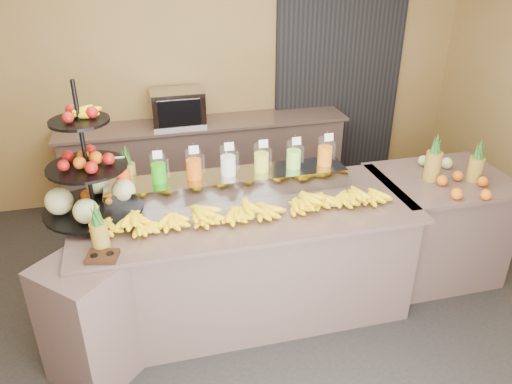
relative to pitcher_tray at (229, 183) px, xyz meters
name	(u,v)px	position (x,y,z in m)	size (l,w,h in m)	color
ground	(256,332)	(0.07, -0.58, -1.01)	(6.00, 6.00, 0.00)	black
room_envelope	(255,62)	(0.26, 0.21, 0.87)	(6.04, 5.02, 2.82)	olive
buffet_counter	(233,265)	(-0.04, -0.32, -0.54)	(2.75, 1.25, 0.93)	gray
right_counter	(435,225)	(1.77, -0.18, -0.54)	(1.08, 0.88, 0.93)	gray
back_ledge	(207,161)	(0.07, 1.67, -0.54)	(3.10, 0.55, 0.93)	gray
pitcher_tray	(229,183)	(0.00, 0.00, 0.00)	(1.85, 0.30, 0.15)	gray
juice_pitcher_orange_a	(122,175)	(-0.78, 0.00, 0.16)	(0.11, 0.11, 0.26)	silver
juice_pitcher_green	(159,170)	(-0.52, 0.00, 0.17)	(0.12, 0.12, 0.28)	silver
juice_pitcher_orange_b	(194,166)	(-0.26, 0.00, 0.17)	(0.12, 0.13, 0.29)	silver
juice_pitcher_milk	(228,163)	(0.00, 0.00, 0.17)	(0.12, 0.13, 0.29)	silver
juice_pitcher_lemon	(261,160)	(0.26, 0.00, 0.17)	(0.12, 0.12, 0.29)	silver
juice_pitcher_lime	(294,156)	(0.52, 0.00, 0.17)	(0.12, 0.12, 0.28)	silver
juice_pitcher_orange_c	(325,153)	(0.78, 0.00, 0.17)	(0.12, 0.12, 0.29)	silver
banana_heap	(248,205)	(0.06, -0.37, 0.00)	(2.18, 0.20, 0.18)	yellow
fruit_stand	(98,184)	(-0.95, -0.12, 0.17)	(0.84, 0.84, 0.98)	black
condiment_caddy	(102,257)	(-0.94, -0.69, -0.06)	(0.19, 0.14, 0.03)	black
pineapple_left_a	(99,232)	(-0.94, -0.57, 0.05)	(0.11, 0.11, 0.35)	brown
pineapple_left_b	(128,174)	(-0.75, 0.21, 0.07)	(0.12, 0.12, 0.39)	brown
right_fruit_pile	(458,177)	(1.79, -0.33, 0.00)	(0.45, 0.43, 0.24)	brown
oven_warmer	(177,107)	(-0.21, 1.67, 0.11)	(0.54, 0.38, 0.36)	gray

